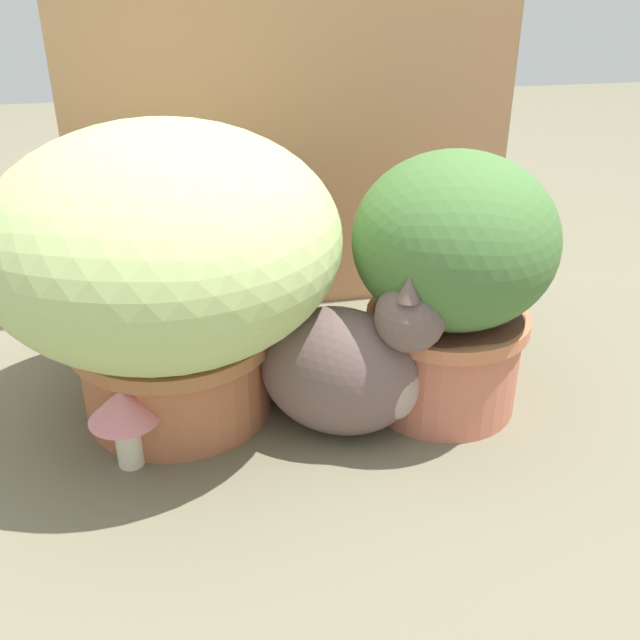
{
  "coord_description": "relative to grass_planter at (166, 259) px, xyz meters",
  "views": [
    {
      "loc": [
        -0.1,
        -1.01,
        0.72
      ],
      "look_at": [
        0.09,
        0.02,
        0.18
      ],
      "focal_mm": 40.66,
      "sensor_mm": 36.0,
      "label": 1
    }
  ],
  "objects": [
    {
      "name": "ground_plane",
      "position": [
        0.15,
        -0.08,
        -0.28
      ],
      "size": [
        6.0,
        6.0,
        0.0
      ],
      "primitive_type": "plane",
      "color": "#6A634E"
    },
    {
      "name": "cardboard_backdrop",
      "position": [
        0.27,
        0.38,
        0.21
      ],
      "size": [
        0.92,
        0.03,
        0.99
      ],
      "primitive_type": "cube",
      "color": "tan",
      "rests_on": "ground"
    },
    {
      "name": "grass_planter",
      "position": [
        0.0,
        0.0,
        0.0
      ],
      "size": [
        0.56,
        0.56,
        0.5
      ],
      "color": "#AE633F",
      "rests_on": "ground"
    },
    {
      "name": "leafy_planter",
      "position": [
        0.45,
        -0.07,
        -0.04
      ],
      "size": [
        0.33,
        0.33,
        0.45
      ],
      "color": "#C16B52",
      "rests_on": "ground"
    },
    {
      "name": "cat",
      "position": [
        0.27,
        -0.12,
        -0.16
      ],
      "size": [
        0.35,
        0.28,
        0.32
      ],
      "color": "#67524F",
      "rests_on": "ground"
    },
    {
      "name": "mushroom_ornament_pink",
      "position": [
        -0.08,
        -0.14,
        -0.18
      ],
      "size": [
        0.11,
        0.11,
        0.14
      ],
      "color": "beige",
      "rests_on": "ground"
    }
  ]
}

